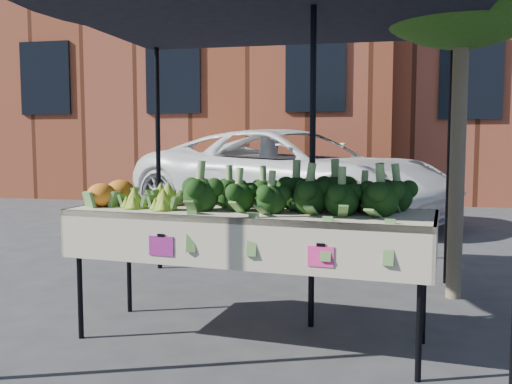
% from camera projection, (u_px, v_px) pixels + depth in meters
% --- Properties ---
extents(ground, '(90.00, 90.00, 0.00)m').
position_uv_depth(ground, '(247.00, 348.00, 3.75)').
color(ground, '#313133').
extents(table, '(2.47, 1.04, 0.90)m').
position_uv_depth(table, '(250.00, 276.00, 3.85)').
color(table, beige).
rests_on(table, ground).
extents(canopy, '(3.16, 3.16, 2.74)m').
position_uv_depth(canopy, '(267.00, 139.00, 4.22)').
color(canopy, black).
rests_on(canopy, ground).
extents(broccoli_heap, '(1.49, 0.59, 0.29)m').
position_uv_depth(broccoli_heap, '(298.00, 189.00, 3.75)').
color(broccoli_heap, black).
rests_on(broccoli_heap, table).
extents(romanesco_cluster, '(0.45, 0.59, 0.22)m').
position_uv_depth(romanesco_cluster, '(158.00, 191.00, 3.98)').
color(romanesco_cluster, '#8BA532').
rests_on(romanesco_cluster, table).
extents(cauliflower_pair, '(0.25, 0.45, 0.20)m').
position_uv_depth(cauliflower_pair, '(111.00, 191.00, 4.09)').
color(cauliflower_pair, orange).
rests_on(cauliflower_pair, table).
extents(vehicle, '(2.41, 2.94, 5.51)m').
position_uv_depth(vehicle, '(293.00, 54.00, 9.37)').
color(vehicle, white).
rests_on(vehicle, ground).
extents(street_tree, '(1.89, 1.89, 3.72)m').
position_uv_depth(street_tree, '(460.00, 80.00, 4.77)').
color(street_tree, '#1E4C14').
rests_on(street_tree, ground).
extents(building_left, '(12.00, 8.00, 9.00)m').
position_uv_depth(building_left, '(173.00, 27.00, 16.07)').
color(building_left, brown).
rests_on(building_left, ground).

